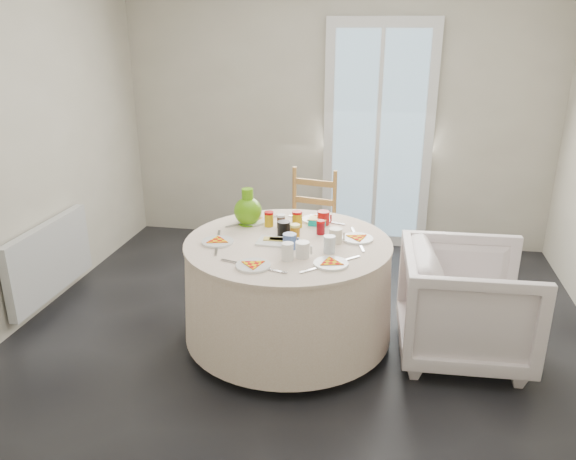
% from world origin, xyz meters
% --- Properties ---
extents(floor, '(4.00, 4.00, 0.00)m').
position_xyz_m(floor, '(0.00, 0.00, 0.00)').
color(floor, black).
rests_on(floor, ground).
extents(wall_back, '(4.00, 0.02, 2.60)m').
position_xyz_m(wall_back, '(0.00, 2.00, 1.30)').
color(wall_back, '#BCB5A3').
rests_on(wall_back, floor).
extents(wall_left, '(0.02, 4.00, 2.60)m').
position_xyz_m(wall_left, '(-2.00, 0.00, 1.30)').
color(wall_left, '#BCB5A3').
rests_on(wall_left, floor).
extents(glass_door, '(1.00, 0.08, 2.10)m').
position_xyz_m(glass_door, '(0.40, 1.95, 1.05)').
color(glass_door, silver).
rests_on(glass_door, floor).
extents(radiator, '(0.07, 1.00, 0.55)m').
position_xyz_m(radiator, '(-1.94, 0.20, 0.38)').
color(radiator, silver).
rests_on(radiator, floor).
extents(table, '(1.37, 1.37, 0.69)m').
position_xyz_m(table, '(-0.09, 0.03, 0.38)').
color(table, '#F3DFCC').
rests_on(table, floor).
extents(wooden_chair, '(0.48, 0.47, 0.93)m').
position_xyz_m(wooden_chair, '(-0.11, 1.01, 0.47)').
color(wooden_chair, '#C57C4E').
rests_on(wooden_chair, floor).
extents(armchair, '(0.77, 0.82, 0.81)m').
position_xyz_m(armchair, '(1.06, 0.05, 0.39)').
color(armchair, silver).
rests_on(armchair, floor).
extents(place_settings, '(1.37, 1.37, 0.02)m').
position_xyz_m(place_settings, '(-0.09, 0.03, 0.77)').
color(place_settings, silver).
rests_on(place_settings, table).
extents(jar_cluster, '(0.46, 0.30, 0.12)m').
position_xyz_m(jar_cluster, '(-0.09, 0.24, 0.82)').
color(jar_cluster, '#9B3A15').
rests_on(jar_cluster, table).
extents(butter_tub, '(0.13, 0.10, 0.05)m').
position_xyz_m(butter_tub, '(0.06, 0.37, 0.79)').
color(butter_tub, '#04B1AF').
rests_on(butter_tub, table).
extents(green_pitcher, '(0.26, 0.26, 0.25)m').
position_xyz_m(green_pitcher, '(-0.42, 0.30, 0.87)').
color(green_pitcher, '#549D0D').
rests_on(green_pitcher, table).
extents(cheese_platter, '(0.27, 0.18, 0.03)m').
position_xyz_m(cheese_platter, '(-0.15, -0.01, 0.77)').
color(cheese_platter, white).
rests_on(cheese_platter, table).
extents(mugs_glasses, '(0.80, 0.80, 0.12)m').
position_xyz_m(mugs_glasses, '(0.04, 0.01, 0.81)').
color(mugs_glasses, gray).
rests_on(mugs_glasses, table).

